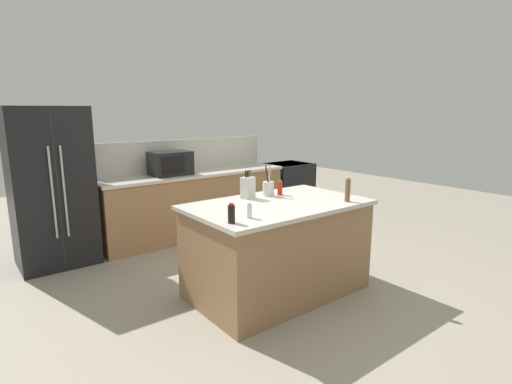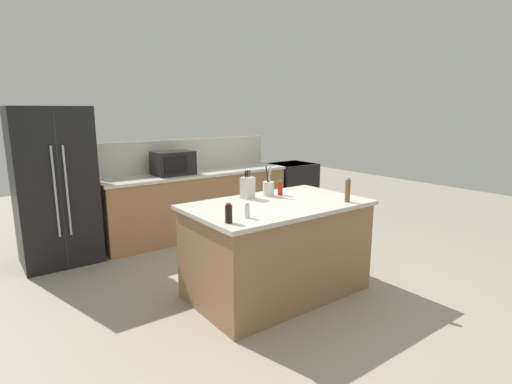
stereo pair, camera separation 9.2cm
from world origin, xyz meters
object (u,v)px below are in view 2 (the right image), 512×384
(refrigerator, at_px, (55,186))
(salt_shaker, at_px, (247,211))
(microwave, at_px, (173,163))
(utensil_crock, at_px, (268,188))
(knife_block, at_px, (248,187))
(range_oven, at_px, (291,189))
(hot_sauce_bottle, at_px, (280,188))
(soy_sauce_bottle, at_px, (229,214))
(pepper_grinder, at_px, (348,190))

(refrigerator, distance_m, salt_shaker, 2.73)
(microwave, height_order, utensil_crock, microwave)
(knife_block, distance_m, utensil_crock, 0.25)
(range_oven, relative_size, knife_block, 3.17)
(hot_sauce_bottle, bearing_deg, soy_sauce_bottle, -150.62)
(range_oven, distance_m, pepper_grinder, 3.07)
(utensil_crock, xyz_separation_m, soy_sauce_bottle, (-0.90, -0.62, -0.01))
(refrigerator, distance_m, pepper_grinder, 3.41)
(range_oven, height_order, hot_sauce_bottle, hot_sauce_bottle)
(refrigerator, height_order, knife_block, refrigerator)
(hot_sauce_bottle, xyz_separation_m, soy_sauce_bottle, (-1.02, -0.58, 0.00))
(knife_block, height_order, utensil_crock, utensil_crock)
(soy_sauce_bottle, bearing_deg, microwave, 74.57)
(refrigerator, distance_m, soy_sauce_bottle, 2.69)
(microwave, bearing_deg, salt_shaker, -101.11)
(pepper_grinder, height_order, soy_sauce_bottle, pepper_grinder)
(refrigerator, xyz_separation_m, utensil_crock, (1.72, -1.94, 0.08))
(salt_shaker, bearing_deg, knife_block, 54.27)
(pepper_grinder, bearing_deg, range_oven, 58.90)
(knife_block, distance_m, soy_sauce_bottle, 0.92)
(range_oven, relative_size, utensil_crock, 2.87)
(range_oven, relative_size, salt_shaker, 7.12)
(knife_block, bearing_deg, hot_sauce_bottle, -25.27)
(pepper_grinder, bearing_deg, soy_sauce_bottle, 176.89)
(salt_shaker, bearing_deg, soy_sauce_bottle, -170.47)
(microwave, relative_size, utensil_crock, 1.70)
(range_oven, xyz_separation_m, utensil_crock, (-2.00, -1.89, 0.56))
(knife_block, height_order, pepper_grinder, knife_block)
(refrigerator, xyz_separation_m, salt_shaker, (1.03, -2.53, 0.06))
(microwave, distance_m, salt_shaker, 2.52)
(microwave, height_order, salt_shaker, microwave)
(refrigerator, xyz_separation_m, range_oven, (3.72, -0.05, -0.47))
(refrigerator, relative_size, salt_shaker, 14.52)
(hot_sauce_bottle, bearing_deg, pepper_grinder, -63.74)
(refrigerator, distance_m, knife_block, 2.41)
(microwave, bearing_deg, soy_sauce_bottle, -105.43)
(range_oven, height_order, soy_sauce_bottle, soy_sauce_bottle)
(refrigerator, distance_m, hot_sauce_bottle, 2.71)
(range_oven, distance_m, hot_sauce_bottle, 2.75)
(knife_block, xyz_separation_m, hot_sauce_bottle, (0.37, -0.08, -0.04))
(refrigerator, bearing_deg, knife_block, -52.34)
(hot_sauce_bottle, bearing_deg, microwave, 99.68)
(microwave, xyz_separation_m, knife_block, (-0.04, -1.86, -0.05))
(range_oven, bearing_deg, hot_sauce_bottle, -134.17)
(refrigerator, xyz_separation_m, pepper_grinder, (2.16, -2.63, 0.12))
(microwave, distance_m, hot_sauce_bottle, 1.96)
(microwave, distance_m, knife_block, 1.86)
(utensil_crock, xyz_separation_m, salt_shaker, (-0.69, -0.58, -0.02))
(utensil_crock, distance_m, soy_sauce_bottle, 1.09)
(range_oven, distance_m, knife_block, 2.97)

